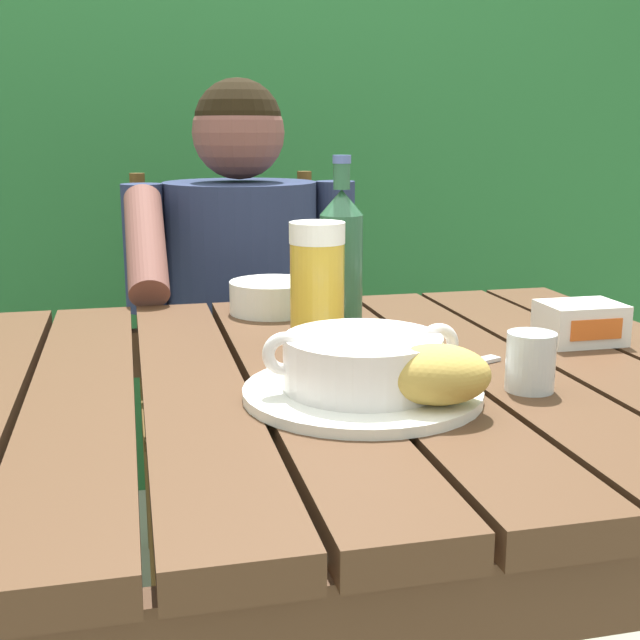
{
  "coord_description": "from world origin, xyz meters",
  "views": [
    {
      "loc": [
        -0.2,
        -0.98,
        1.07
      ],
      "look_at": [
        0.03,
        -0.02,
        0.84
      ],
      "focal_mm": 45.97,
      "sensor_mm": 36.0,
      "label": 1
    }
  ],
  "objects_px": {
    "water_glass_small": "(531,362)",
    "soup_bowl": "(363,360)",
    "serving_plate": "(362,392)",
    "chair_near_diner": "(235,388)",
    "butter_tub": "(580,323)",
    "table_knife": "(440,370)",
    "beer_glass": "(317,285)",
    "diner_bowl": "(272,297)",
    "bread_roll": "(436,374)",
    "person_eating": "(244,315)",
    "beer_bottle": "(341,259)"
  },
  "relations": [
    {
      "from": "bread_roll",
      "to": "table_knife",
      "type": "height_order",
      "value": "bread_roll"
    },
    {
      "from": "serving_plate",
      "to": "butter_tub",
      "type": "xyz_separation_m",
      "value": [
        0.38,
        0.17,
        0.02
      ]
    },
    {
      "from": "soup_bowl",
      "to": "beer_bottle",
      "type": "bearing_deg",
      "value": 79.87
    },
    {
      "from": "bread_roll",
      "to": "water_glass_small",
      "type": "bearing_deg",
      "value": 20.78
    },
    {
      "from": "bread_roll",
      "to": "butter_tub",
      "type": "distance_m",
      "value": 0.4
    },
    {
      "from": "serving_plate",
      "to": "table_knife",
      "type": "relative_size",
      "value": 1.67
    },
    {
      "from": "serving_plate",
      "to": "soup_bowl",
      "type": "bearing_deg",
      "value": -75.96
    },
    {
      "from": "serving_plate",
      "to": "beer_bottle",
      "type": "distance_m",
      "value": 0.33
    },
    {
      "from": "soup_bowl",
      "to": "table_knife",
      "type": "height_order",
      "value": "soup_bowl"
    },
    {
      "from": "butter_tub",
      "to": "diner_bowl",
      "type": "relative_size",
      "value": 0.78
    },
    {
      "from": "water_glass_small",
      "to": "diner_bowl",
      "type": "bearing_deg",
      "value": 114.39
    },
    {
      "from": "serving_plate",
      "to": "butter_tub",
      "type": "height_order",
      "value": "butter_tub"
    },
    {
      "from": "water_glass_small",
      "to": "diner_bowl",
      "type": "relative_size",
      "value": 0.49
    },
    {
      "from": "person_eating",
      "to": "butter_tub",
      "type": "relative_size",
      "value": 10.49
    },
    {
      "from": "chair_near_diner",
      "to": "beer_bottle",
      "type": "relative_size",
      "value": 3.69
    },
    {
      "from": "water_glass_small",
      "to": "soup_bowl",
      "type": "bearing_deg",
      "value": 174.44
    },
    {
      "from": "table_knife",
      "to": "diner_bowl",
      "type": "relative_size",
      "value": 1.15
    },
    {
      "from": "person_eating",
      "to": "water_glass_small",
      "type": "relative_size",
      "value": 16.9
    },
    {
      "from": "beer_bottle",
      "to": "diner_bowl",
      "type": "distance_m",
      "value": 0.2
    },
    {
      "from": "soup_bowl",
      "to": "water_glass_small",
      "type": "height_order",
      "value": "soup_bowl"
    },
    {
      "from": "serving_plate",
      "to": "water_glass_small",
      "type": "xyz_separation_m",
      "value": [
        0.2,
        -0.02,
        0.03
      ]
    },
    {
      "from": "bread_roll",
      "to": "butter_tub",
      "type": "height_order",
      "value": "bread_roll"
    },
    {
      "from": "chair_near_diner",
      "to": "serving_plate",
      "type": "xyz_separation_m",
      "value": [
        0.02,
        -1.01,
        0.31
      ]
    },
    {
      "from": "chair_near_diner",
      "to": "table_knife",
      "type": "distance_m",
      "value": 1.0
    },
    {
      "from": "soup_bowl",
      "to": "table_knife",
      "type": "bearing_deg",
      "value": 30.3
    },
    {
      "from": "serving_plate",
      "to": "bread_roll",
      "type": "xyz_separation_m",
      "value": [
        0.06,
        -0.07,
        0.04
      ]
    },
    {
      "from": "beer_glass",
      "to": "diner_bowl",
      "type": "height_order",
      "value": "beer_glass"
    },
    {
      "from": "bread_roll",
      "to": "butter_tub",
      "type": "relative_size",
      "value": 1.2
    },
    {
      "from": "diner_bowl",
      "to": "serving_plate",
      "type": "bearing_deg",
      "value": -87.29
    },
    {
      "from": "serving_plate",
      "to": "diner_bowl",
      "type": "distance_m",
      "value": 0.47
    },
    {
      "from": "bread_roll",
      "to": "beer_bottle",
      "type": "height_order",
      "value": "beer_bottle"
    },
    {
      "from": "person_eating",
      "to": "beer_bottle",
      "type": "xyz_separation_m",
      "value": [
        0.08,
        -0.5,
        0.19
      ]
    },
    {
      "from": "serving_plate",
      "to": "chair_near_diner",
      "type": "bearing_deg",
      "value": 91.26
    },
    {
      "from": "soup_bowl",
      "to": "beer_glass",
      "type": "relative_size",
      "value": 1.31
    },
    {
      "from": "chair_near_diner",
      "to": "butter_tub",
      "type": "xyz_separation_m",
      "value": [
        0.4,
        -0.84,
        0.33
      ]
    },
    {
      "from": "serving_plate",
      "to": "diner_bowl",
      "type": "height_order",
      "value": "diner_bowl"
    },
    {
      "from": "soup_bowl",
      "to": "diner_bowl",
      "type": "relative_size",
      "value": 1.61
    },
    {
      "from": "beer_glass",
      "to": "beer_bottle",
      "type": "xyz_separation_m",
      "value": [
        0.05,
        0.07,
        0.02
      ]
    },
    {
      "from": "beer_glass",
      "to": "person_eating",
      "type": "bearing_deg",
      "value": 92.7
    },
    {
      "from": "chair_near_diner",
      "to": "bread_roll",
      "type": "relative_size",
      "value": 7.22
    },
    {
      "from": "chair_near_diner",
      "to": "serving_plate",
      "type": "distance_m",
      "value": 1.06
    },
    {
      "from": "beer_glass",
      "to": "water_glass_small",
      "type": "height_order",
      "value": "beer_glass"
    },
    {
      "from": "soup_bowl",
      "to": "table_knife",
      "type": "xyz_separation_m",
      "value": [
        0.12,
        0.07,
        -0.04
      ]
    },
    {
      "from": "butter_tub",
      "to": "diner_bowl",
      "type": "height_order",
      "value": "butter_tub"
    },
    {
      "from": "water_glass_small",
      "to": "butter_tub",
      "type": "distance_m",
      "value": 0.26
    },
    {
      "from": "serving_plate",
      "to": "diner_bowl",
      "type": "bearing_deg",
      "value": 92.71
    },
    {
      "from": "beer_bottle",
      "to": "butter_tub",
      "type": "relative_size",
      "value": 2.35
    },
    {
      "from": "beer_bottle",
      "to": "bread_roll",
      "type": "bearing_deg",
      "value": -89.04
    },
    {
      "from": "table_knife",
      "to": "chair_near_diner",
      "type": "bearing_deg",
      "value": 98.79
    },
    {
      "from": "beer_glass",
      "to": "table_knife",
      "type": "distance_m",
      "value": 0.22
    }
  ]
}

